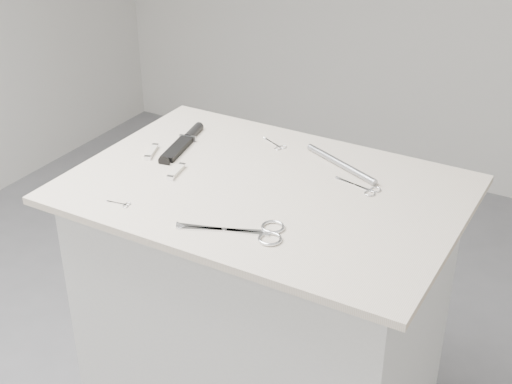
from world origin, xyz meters
The scene contains 10 objects.
plinth centered at (0.00, 0.00, 0.45)m, with size 0.90×0.60×0.90m, color silver.
display_board centered at (0.00, 0.00, 0.91)m, with size 1.00×0.70×0.02m, color beige.
large_shears centered at (0.09, -0.21, 0.92)m, with size 0.25×0.15×0.01m.
embroidery_scissors_a centered at (0.23, 0.11, 0.92)m, with size 0.13×0.06×0.00m.
embroidery_scissors_b centered at (-0.09, 0.23, 0.92)m, with size 0.09×0.06×0.00m.
tiny_scissors centered at (-0.26, -0.26, 0.92)m, with size 0.06×0.03×0.00m.
sheathed_knife centered at (-0.33, 0.11, 0.93)m, with size 0.08×0.24×0.03m.
pocket_knife_a centered at (-0.37, 0.01, 0.93)m, with size 0.05×0.09×0.01m.
pocket_knife_b centered at (-0.24, -0.05, 0.93)m, with size 0.03×0.09×0.01m.
metal_rail centered at (0.13, 0.20, 0.93)m, with size 0.02×0.02×0.27m, color gray.
Camera 1 is at (0.77, -1.41, 1.79)m, focal length 50.00 mm.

